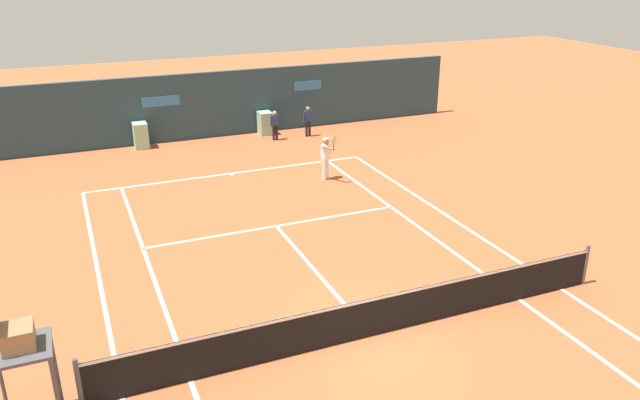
{
  "coord_description": "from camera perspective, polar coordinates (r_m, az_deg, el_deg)",
  "views": [
    {
      "loc": [
        -5.58,
        -10.33,
        7.86
      ],
      "look_at": [
        1.3,
        6.03,
        0.8
      ],
      "focal_mm": 35.22,
      "sensor_mm": 36.0,
      "label": 1
    }
  ],
  "objects": [
    {
      "name": "player_on_baseline",
      "position": [
        22.9,
        0.58,
        4.14
      ],
      "size": [
        0.47,
        0.83,
        1.81
      ],
      "rotation": [
        0.0,
        0.0,
        3.63
      ],
      "color": "white",
      "rests_on": "ground_plane"
    },
    {
      "name": "tennis_ball_near_service_line",
      "position": [
        22.11,
        -13.89,
        0.3
      ],
      "size": [
        0.07,
        0.07,
        0.07
      ],
      "primitive_type": "sphere",
      "color": "#CCE033",
      "rests_on": "ground_plane"
    },
    {
      "name": "umpire_chair",
      "position": [
        11.96,
        -25.68,
        -11.97
      ],
      "size": [
        1.0,
        1.0,
        2.45
      ],
      "rotation": [
        0.0,
        0.0,
        -1.57
      ],
      "color": "#47474C",
      "rests_on": "ground_plane"
    },
    {
      "name": "ball_kid_left_post",
      "position": [
        28.55,
        -1.1,
        7.35
      ],
      "size": [
        0.46,
        0.2,
        1.38
      ],
      "rotation": [
        0.0,
        0.0,
        3.24
      ],
      "color": "black",
      "rests_on": "ground_plane"
    },
    {
      "name": "sponsor_back_wall",
      "position": [
        28.6,
        -11.08,
        8.28
      ],
      "size": [
        25.0,
        1.02,
        2.93
      ],
      "color": "#233D4C",
      "rests_on": "ground_plane"
    },
    {
      "name": "ball_kid_right_post",
      "position": [
        28.02,
        -4.12,
        6.97
      ],
      "size": [
        0.44,
        0.22,
        1.33
      ],
      "rotation": [
        0.0,
        0.0,
        3.32
      ],
      "color": "black",
      "rests_on": "ground_plane"
    },
    {
      "name": "tennis_net",
      "position": [
        13.85,
        4.79,
        -10.43
      ],
      "size": [
        12.1,
        0.1,
        1.07
      ],
      "color": "#4C4C51",
      "rests_on": "ground_plane"
    },
    {
      "name": "ground_plane",
      "position": [
        14.55,
        3.67,
        -11.03
      ],
      "size": [
        80.0,
        80.0,
        0.01
      ],
      "color": "#A8512D"
    }
  ]
}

